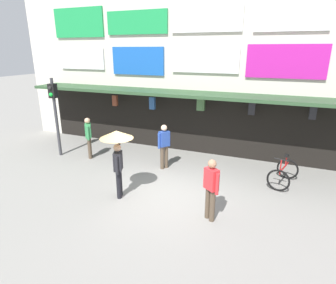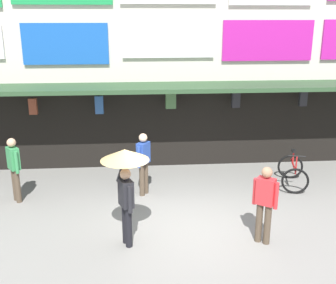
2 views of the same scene
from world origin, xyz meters
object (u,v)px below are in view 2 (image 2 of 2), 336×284
at_px(pedestrian_with_umbrella, 125,171).
at_px(pedestrian_in_green, 143,161).
at_px(bicycle_parked, 293,172).
at_px(pedestrian_in_white, 265,201).
at_px(pedestrian_in_red, 14,166).

bearing_deg(pedestrian_with_umbrella, pedestrian_in_green, 80.90).
distance_m(bicycle_parked, pedestrian_in_white, 3.39).
xyz_separation_m(pedestrian_in_red, pedestrian_with_umbrella, (2.84, -2.32, 0.69)).
bearing_deg(pedestrian_in_white, pedestrian_in_red, 156.49).
bearing_deg(pedestrian_in_green, pedestrian_with_umbrella, -99.10).
bearing_deg(pedestrian_in_white, pedestrian_with_umbrella, 177.25).
bearing_deg(bicycle_parked, pedestrian_in_white, -120.92).
distance_m(bicycle_parked, pedestrian_in_green, 4.18).
relative_size(pedestrian_in_white, pedestrian_in_green, 1.00).
height_order(bicycle_parked, pedestrian_in_red, pedestrian_in_red).
bearing_deg(pedestrian_in_green, bicycle_parked, 3.33).
relative_size(pedestrian_in_red, pedestrian_in_white, 1.00).
relative_size(bicycle_parked, pedestrian_with_umbrella, 0.62).
xyz_separation_m(bicycle_parked, pedestrian_in_green, (-4.13, -0.24, 0.55)).
relative_size(pedestrian_in_red, pedestrian_in_green, 1.00).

